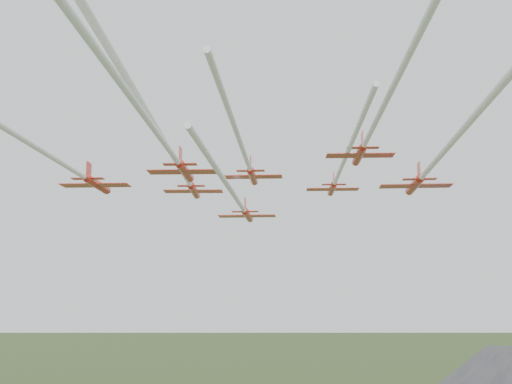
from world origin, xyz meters
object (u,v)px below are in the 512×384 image
at_px(jet_row4_right, 373,127).
at_px(jet_lead, 238,201).
at_px(jet_row2_left, 177,163).
at_px(jet_row3_right, 437,159).
at_px(jet_row3_mid, 246,157).
at_px(jet_row2_right, 340,171).
at_px(jet_row3_left, 65,165).
at_px(jet_row4_left, 160,137).

bearing_deg(jet_row4_right, jet_lead, 116.60).
distance_m(jet_row2_left, jet_row3_right, 30.54).
bearing_deg(jet_row3_mid, jet_row3_right, -12.01).
bearing_deg(jet_row4_right, jet_row3_right, 37.87).
relative_size(jet_row2_right, jet_row3_left, 0.93).
distance_m(jet_row2_left, jet_row2_right, 21.86).
bearing_deg(jet_row3_left, jet_row4_left, -46.36).
distance_m(jet_row2_left, jet_row3_left, 13.45).
bearing_deg(jet_lead, jet_row3_mid, -81.46).
height_order(jet_row2_left, jet_row3_right, jet_row2_left).
bearing_deg(jet_row4_left, jet_row3_mid, 63.74).
relative_size(jet_row3_mid, jet_row4_left, 0.82).
bearing_deg(jet_lead, jet_row4_right, -61.33).
bearing_deg(jet_row4_right, jet_row2_right, 94.05).
height_order(jet_row2_right, jet_row3_right, jet_row2_right).
bearing_deg(jet_row2_left, jet_row4_left, -87.71).
xyz_separation_m(jet_row2_left, jet_row2_right, (16.27, 14.59, 0.45)).
distance_m(jet_row3_mid, jet_row4_right, 17.29).
relative_size(jet_row2_left, jet_row2_right, 1.31).
distance_m(jet_lead, jet_row2_left, 18.99).
xyz_separation_m(jet_row2_right, jet_row3_left, (-28.19, -20.79, -0.90)).
bearing_deg(jet_row4_left, jet_row2_right, 52.71).
bearing_deg(jet_lead, jet_row2_left, -107.00).
bearing_deg(jet_row3_right, jet_row4_right, -139.93).
relative_size(jet_row2_left, jet_row3_left, 1.22).
xyz_separation_m(jet_row3_mid, jet_row4_left, (-1.52, -16.33, -1.48)).
relative_size(jet_row2_right, jet_row4_right, 1.05).
distance_m(jet_lead, jet_row3_left, 27.57).
bearing_deg(jet_row3_right, jet_row3_left, 174.16).
distance_m(jet_row2_right, jet_row3_right, 18.09).
relative_size(jet_lead, jet_row2_left, 0.92).
relative_size(jet_lead, jet_row3_left, 1.12).
distance_m(jet_lead, jet_row4_left, 35.58).
relative_size(jet_row3_left, jet_row4_right, 1.13).
height_order(jet_lead, jet_row2_right, jet_row2_right).
xyz_separation_m(jet_row3_left, jet_row3_right, (42.24, 9.58, -1.13)).
height_order(jet_row2_right, jet_row4_left, jet_row2_right).
distance_m(jet_lead, jet_row4_right, 35.20).
distance_m(jet_row2_right, jet_row4_left, 31.71).
bearing_deg(jet_row2_left, jet_row2_right, 19.17).
bearing_deg(jet_row2_right, jet_row4_right, -86.10).
height_order(jet_row2_left, jet_row2_right, jet_row2_right).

